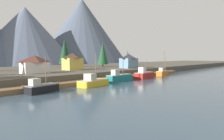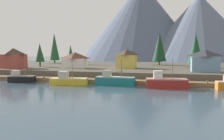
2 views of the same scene
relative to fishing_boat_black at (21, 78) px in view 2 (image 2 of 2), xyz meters
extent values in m
cube|color=#384C5B|center=(25.25, 21.92, -1.52)|extent=(400.00, 400.00, 1.00)
cube|color=brown|center=(25.25, 3.92, -0.52)|extent=(80.00, 4.00, 1.00)
cylinder|color=brown|center=(-2.75, 2.12, -0.22)|extent=(0.36, 0.36, 1.60)
cylinder|color=brown|center=(5.25, 2.12, -0.22)|extent=(0.36, 0.36, 1.60)
cylinder|color=brown|center=(13.25, 2.12, -0.22)|extent=(0.36, 0.36, 1.60)
cylinder|color=brown|center=(21.25, 2.12, -0.22)|extent=(0.36, 0.36, 1.60)
cylinder|color=brown|center=(29.25, 2.12, -0.22)|extent=(0.36, 0.36, 1.60)
cylinder|color=brown|center=(37.25, 2.12, -0.22)|extent=(0.36, 0.36, 1.60)
cylinder|color=brown|center=(45.25, 2.12, -0.22)|extent=(0.36, 0.36, 1.60)
cube|color=#4C473D|center=(25.25, 33.92, 0.23)|extent=(400.00, 56.00, 2.50)
cone|color=#4C566B|center=(12.15, 150.35, 32.18)|extent=(105.36, 105.36, 66.42)
cone|color=slate|center=(57.45, 134.23, 23.79)|extent=(88.39, 88.39, 49.63)
cube|color=black|center=(0.19, 0.03, -0.29)|extent=(6.84, 3.50, 1.47)
cube|color=slate|center=(0.19, 0.03, 0.54)|extent=(6.84, 3.50, 0.20)
cube|color=#B2AD9E|center=(-1.47, -0.23, 1.30)|extent=(2.00, 1.82, 1.32)
cylinder|color=brown|center=(1.14, 0.18, 3.49)|extent=(0.15, 0.15, 5.70)
cube|color=gold|center=(13.58, -0.50, -0.37)|extent=(9.05, 4.48, 1.31)
cube|color=tan|center=(13.58, -0.50, 0.39)|extent=(9.05, 4.48, 0.20)
cube|color=#B2AD9E|center=(12.26, -0.71, 1.29)|extent=(2.43, 2.65, 1.62)
cylinder|color=brown|center=(14.41, -0.37, 3.63)|extent=(0.15, 0.15, 6.29)
cube|color=#196B70|center=(24.81, 0.52, -0.12)|extent=(9.13, 2.55, 1.81)
cube|color=#679496|center=(24.81, 0.52, 0.88)|extent=(9.13, 2.55, 0.20)
cube|color=#B2AD9E|center=(22.84, 0.50, 1.74)|extent=(1.93, 1.71, 1.52)
cylinder|color=brown|center=(26.34, 0.54, 3.07)|extent=(0.20, 0.20, 4.18)
cylinder|color=brown|center=(25.06, 0.52, 2.08)|extent=(3.12, 0.17, 0.95)
cube|color=maroon|center=(36.53, -0.36, -0.10)|extent=(9.08, 4.22, 1.85)
cube|color=#AD6C6A|center=(36.53, -0.36, 0.93)|extent=(9.08, 4.22, 0.20)
cube|color=silver|center=(34.71, -0.59, 1.89)|extent=(2.07, 2.01, 1.73)
cylinder|color=brown|center=(37.74, -0.20, 3.23)|extent=(0.13, 0.13, 4.41)
cube|color=#6689A8|center=(46.15, 13.72, 3.52)|extent=(6.85, 4.72, 4.09)
pyramid|color=#2D2D33|center=(46.15, 13.72, 6.46)|extent=(7.19, 4.96, 1.79)
cube|color=gold|center=(23.54, 21.54, 3.57)|extent=(6.14, 4.76, 4.19)
pyramid|color=#422D23|center=(23.54, 21.54, 6.61)|extent=(6.45, 5.00, 1.89)
cube|color=#9E4238|center=(-11.76, 12.66, 3.67)|extent=(6.48, 5.61, 4.40)
pyramid|color=#422D23|center=(-11.76, 12.66, 6.88)|extent=(6.80, 5.89, 2.02)
cube|color=silver|center=(7.44, 17.59, 3.02)|extent=(7.23, 4.02, 3.08)
pyramid|color=brown|center=(7.44, 17.59, 5.56)|extent=(7.59, 4.22, 2.01)
cylinder|color=#4C3823|center=(-6.74, 20.03, 2.34)|extent=(0.50, 0.50, 1.73)
cone|color=#194223|center=(-6.74, 20.03, 6.41)|extent=(3.24, 3.24, 6.41)
cylinder|color=#4C3823|center=(33.03, 40.37, 2.20)|extent=(0.50, 0.50, 1.46)
cone|color=#14381E|center=(33.03, 40.37, 8.61)|extent=(5.39, 5.39, 11.35)
cylinder|color=#4C3823|center=(-2.92, 37.07, 2.36)|extent=(0.50, 0.50, 1.76)
cone|color=#1E4C28|center=(-2.92, 37.07, 6.33)|extent=(2.64, 2.64, 6.19)
cylinder|color=#4C3823|center=(-12.41, 41.15, 2.17)|extent=(0.50, 0.50, 1.39)
cone|color=#1E4C28|center=(-12.41, 41.15, 8.79)|extent=(4.39, 4.39, 11.84)
cylinder|color=#4C3823|center=(45.11, 27.95, 2.11)|extent=(0.50, 0.50, 1.26)
cone|color=#194223|center=(45.11, 27.95, 7.72)|extent=(4.97, 4.97, 9.96)
camera|label=1|loc=(-19.53, -37.05, 6.18)|focal=31.98mm
camera|label=2|loc=(37.28, -51.74, 7.16)|focal=37.11mm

